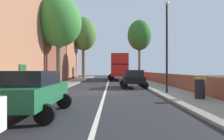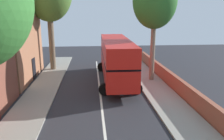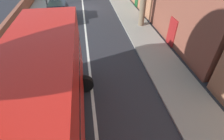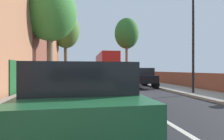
# 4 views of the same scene
# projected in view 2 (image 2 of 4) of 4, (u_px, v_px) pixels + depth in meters

# --- Properties ---
(double_decker_bus) EXTENTS (3.67, 11.53, 4.06)m
(double_decker_bus) POSITION_uv_depth(u_px,v_px,m) (116.00, 57.00, 21.38)
(double_decker_bus) COLOR red
(double_decker_bus) RESTS_ON ground
(street_tree_right_3) EXTENTS (4.04, 4.04, 10.03)m
(street_tree_right_3) POSITION_uv_depth(u_px,v_px,m) (155.00, 1.00, 20.25)
(street_tree_right_3) COLOR #7A6B56
(street_tree_right_3) RESTS_ON sidewalk_right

